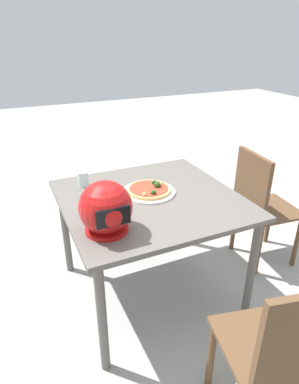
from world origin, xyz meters
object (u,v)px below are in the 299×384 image
dining_table (150,209)px  chair_side (260,203)px  drinking_glass (83,179)px  chair_far (282,353)px  motorcycle_helmet (106,208)px  pizza (149,189)px

dining_table → chair_side: chair_side is taller
dining_table → drinking_glass: (0.33, -0.33, 0.13)m
chair_side → drinking_glass: bearing=-15.8°
drinking_glass → chair_far: (-0.43, 1.39, -0.28)m
motorcycle_helmet → chair_far: motorcycle_helmet is taller
motorcycle_helmet → pizza: bearing=-140.4°
chair_far → pizza: bearing=-86.1°
dining_table → chair_side: size_ratio=1.18×
motorcycle_helmet → chair_side: size_ratio=0.30×
dining_table → pizza: 0.12m
pizza → motorcycle_helmet: 0.50m
chair_side → chair_far: size_ratio=1.00×
pizza → chair_far: chair_far is taller
dining_table → motorcycle_helmet: 0.49m
pizza → chair_side: 0.91m
dining_table → drinking_glass: bearing=-45.2°
motorcycle_helmet → chair_far: size_ratio=0.30×
pizza → chair_side: size_ratio=0.31×
drinking_glass → chair_far: chair_far is taller
drinking_glass → chair_side: 1.30m
chair_side → dining_table: bearing=-0.7°
motorcycle_helmet → chair_side: (-1.25, -0.24, -0.36)m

